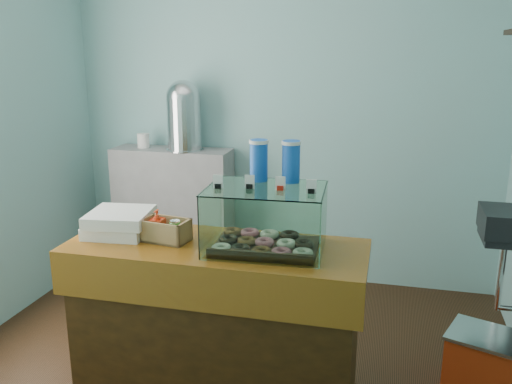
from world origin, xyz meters
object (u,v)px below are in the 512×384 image
(display_case, at_px, (267,215))
(red_cooler, at_px, (487,365))
(counter, at_px, (217,321))
(coffee_urn, at_px, (184,114))

(display_case, xyz_separation_m, red_cooler, (1.20, 0.31, -0.88))
(counter, xyz_separation_m, coffee_urn, (-0.77, 1.56, 0.94))
(coffee_urn, relative_size, red_cooler, 1.10)
(display_case, bearing_deg, counter, -173.66)
(display_case, relative_size, red_cooler, 1.21)
(coffee_urn, bearing_deg, display_case, -55.43)
(display_case, height_order, red_cooler, display_case)
(display_case, bearing_deg, red_cooler, 11.22)
(counter, bearing_deg, coffee_urn, 116.38)
(coffee_urn, bearing_deg, red_cooler, -28.28)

